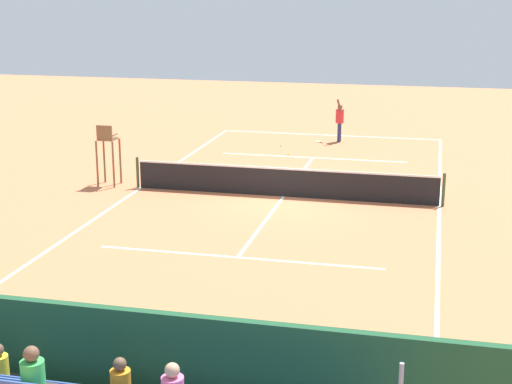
# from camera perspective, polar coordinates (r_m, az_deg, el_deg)

# --- Properties ---
(ground_plane) EXTENTS (60.00, 60.00, 0.00)m
(ground_plane) POSITION_cam_1_polar(r_m,az_deg,el_deg) (25.51, 2.05, -0.33)
(ground_plane) COLOR #CC7047
(court_line_markings) EXTENTS (10.10, 22.20, 0.01)m
(court_line_markings) POSITION_cam_1_polar(r_m,az_deg,el_deg) (25.54, 2.07, -0.30)
(court_line_markings) COLOR white
(court_line_markings) RESTS_ON ground
(tennis_net) EXTENTS (10.30, 0.10, 1.07)m
(tennis_net) POSITION_cam_1_polar(r_m,az_deg,el_deg) (25.38, 2.06, 0.76)
(tennis_net) COLOR black
(tennis_net) RESTS_ON ground
(backdrop_wall) EXTENTS (18.00, 0.16, 2.00)m
(backdrop_wall) POSITION_cam_1_polar(r_m,az_deg,el_deg) (12.58, -10.71, -12.49)
(backdrop_wall) COLOR #1E4C2D
(backdrop_wall) RESTS_ON ground
(umpire_chair) EXTENTS (0.67, 0.67, 2.14)m
(umpire_chair) POSITION_cam_1_polar(r_m,az_deg,el_deg) (27.10, -10.88, 3.18)
(umpire_chair) COLOR brown
(umpire_chair) RESTS_ON ground
(tennis_player) EXTENTS (0.37, 0.54, 1.93)m
(tennis_player) POSITION_cam_1_polar(r_m,az_deg,el_deg) (34.43, 6.18, 5.36)
(tennis_player) COLOR navy
(tennis_player) RESTS_ON ground
(tennis_racket) EXTENTS (0.48, 0.54, 0.03)m
(tennis_racket) POSITION_cam_1_polar(r_m,az_deg,el_deg) (34.49, 4.61, 3.72)
(tennis_racket) COLOR black
(tennis_racket) RESTS_ON ground
(tennis_ball_near) EXTENTS (0.07, 0.07, 0.07)m
(tennis_ball_near) POSITION_cam_1_polar(r_m,az_deg,el_deg) (33.47, 1.84, 3.44)
(tennis_ball_near) COLOR #CCDB33
(tennis_ball_near) RESTS_ON ground
(tennis_ball_far) EXTENTS (0.07, 0.07, 0.07)m
(tennis_ball_far) POSITION_cam_1_polar(r_m,az_deg,el_deg) (31.75, 2.39, 2.80)
(tennis_ball_far) COLOR #CCDB33
(tennis_ball_far) RESTS_ON ground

